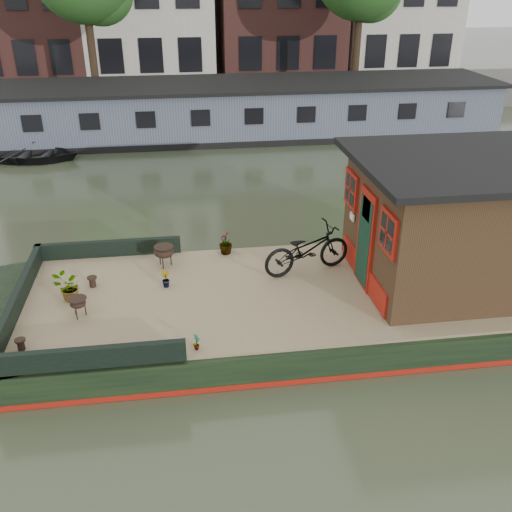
{
  "coord_description": "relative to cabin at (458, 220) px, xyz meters",
  "views": [
    {
      "loc": [
        -2.95,
        -9.22,
        6.05
      ],
      "look_at": [
        -1.57,
        0.5,
        1.14
      ],
      "focal_mm": 40.0,
      "sensor_mm": 36.0,
      "label": 1
    }
  ],
  "objects": [
    {
      "name": "bow_bulwark",
      "position": [
        -7.25,
        0.0,
        -1.05
      ],
      "size": [
        3.0,
        4.0,
        0.35
      ],
      "color": "black",
      "rests_on": "houseboat_deck"
    },
    {
      "name": "bollard_port",
      "position": [
        -6.89,
        0.62,
        -1.12
      ],
      "size": [
        0.18,
        0.18,
        0.21
      ],
      "primitive_type": "cylinder",
      "color": "black",
      "rests_on": "houseboat_deck"
    },
    {
      "name": "bollard_stbd",
      "position": [
        -7.79,
        -1.31,
        -1.13
      ],
      "size": [
        0.17,
        0.17,
        0.2
      ],
      "primitive_type": "cylinder",
      "color": "black",
      "rests_on": "houseboat_deck"
    },
    {
      "name": "brazier_rear",
      "position": [
        -5.52,
        1.28,
        -1.0
      ],
      "size": [
        0.46,
        0.46,
        0.45
      ],
      "primitive_type": null,
      "rotation": [
        0.0,
        0.0,
        -0.1
      ],
      "color": "black",
      "rests_on": "houseboat_deck"
    },
    {
      "name": "potted_plant_c",
      "position": [
        -7.24,
        0.13,
        -0.96
      ],
      "size": [
        0.64,
        0.62,
        0.54
      ],
      "primitive_type": "imported",
      "rotation": [
        0.0,
        0.0,
        3.73
      ],
      "color": "#AB3931",
      "rests_on": "houseboat_deck"
    },
    {
      "name": "potted_plant_b",
      "position": [
        -5.51,
        0.43,
        -1.07
      ],
      "size": [
        0.21,
        0.23,
        0.32
      ],
      "primitive_type": "imported",
      "rotation": [
        0.0,
        0.0,
        2.12
      ],
      "color": "brown",
      "rests_on": "houseboat_deck"
    },
    {
      "name": "bicycle",
      "position": [
        -2.71,
        0.66,
        -0.74
      ],
      "size": [
        1.95,
        1.11,
        0.97
      ],
      "primitive_type": "imported",
      "rotation": [
        0.0,
        0.0,
        1.84
      ],
      "color": "black",
      "rests_on": "houseboat_deck"
    },
    {
      "name": "dinghy",
      "position": [
        -10.32,
        11.5,
        -1.52
      ],
      "size": [
        3.84,
        3.04,
        0.72
      ],
      "primitive_type": "imported",
      "rotation": [
        0.0,
        0.0,
        1.4
      ],
      "color": "black",
      "rests_on": "ground"
    },
    {
      "name": "ground",
      "position": [
        -2.19,
        0.0,
        -1.88
      ],
      "size": [
        120.0,
        120.0,
        0.0
      ],
      "primitive_type": "plane",
      "color": "#2A3220",
      "rests_on": "ground"
    },
    {
      "name": "quay",
      "position": [
        -2.19,
        20.5,
        -1.43
      ],
      "size": [
        60.0,
        6.0,
        0.9
      ],
      "primitive_type": "cube",
      "color": "#47443F",
      "rests_on": "ground"
    },
    {
      "name": "brazier_front",
      "position": [
        -7.0,
        -0.43,
        -1.04
      ],
      "size": [
        0.39,
        0.39,
        0.37
      ],
      "primitive_type": null,
      "rotation": [
        0.0,
        0.0,
        -0.14
      ],
      "color": "black",
      "rests_on": "houseboat_deck"
    },
    {
      "name": "houseboat_hull",
      "position": [
        -3.52,
        0.0,
        -1.6
      ],
      "size": [
        14.01,
        4.02,
        0.6
      ],
      "color": "black",
      "rests_on": "ground"
    },
    {
      "name": "far_houseboat",
      "position": [
        -2.19,
        14.0,
        -0.91
      ],
      "size": [
        20.4,
        4.4,
        2.11
      ],
      "color": "#4E5869",
      "rests_on": "ground"
    },
    {
      "name": "houseboat_deck",
      "position": [
        -2.19,
        0.0,
        -1.25
      ],
      "size": [
        11.8,
        3.8,
        0.05
      ],
      "primitive_type": "cube",
      "color": "#917B59",
      "rests_on": "houseboat_hull"
    },
    {
      "name": "potted_plant_e",
      "position": [
        -5.02,
        -1.7,
        -1.08
      ],
      "size": [
        0.14,
        0.18,
        0.29
      ],
      "primitive_type": "imported",
      "rotation": [
        0.0,
        0.0,
        1.31
      ],
      "color": "#9D422E",
      "rests_on": "houseboat_deck"
    },
    {
      "name": "cabin",
      "position": [
        0.0,
        0.0,
        0.0
      ],
      "size": [
        4.0,
        3.5,
        2.42
      ],
      "color": "black",
      "rests_on": "houseboat_deck"
    },
    {
      "name": "potted_plant_d",
      "position": [
        -4.23,
        1.7,
        -0.98
      ],
      "size": [
        0.34,
        0.34,
        0.51
      ],
      "primitive_type": "imported",
      "rotation": [
        0.0,
        0.0,
        4.49
      ],
      "color": "#953A28",
      "rests_on": "houseboat_deck"
    }
  ]
}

